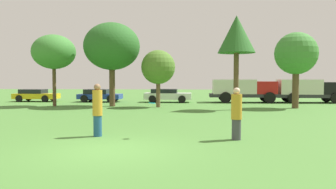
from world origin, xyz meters
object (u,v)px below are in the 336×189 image
at_px(tree_4, 296,54).
at_px(parked_car_white, 167,95).
at_px(tree_0, 54,52).
at_px(tree_3, 237,35).
at_px(parked_car_blue, 99,95).
at_px(person_catcher, 236,114).
at_px(person_thrower, 97,110).
at_px(delivery_truck_red, 243,89).
at_px(frisbee, 152,103).
at_px(parked_car_yellow, 36,95).
at_px(delivery_truck_black, 308,89).
at_px(tree_2, 158,67).
at_px(tree_1, 112,47).

xyz_separation_m(tree_4, parked_car_white, (-9.89, 5.54, -3.29)).
relative_size(tree_0, tree_4, 1.01).
relative_size(tree_3, parked_car_blue, 1.64).
bearing_deg(person_catcher, person_thrower, 0.00).
distance_m(parked_car_white, delivery_truck_red, 7.02).
relative_size(frisbee, parked_car_yellow, 0.06).
bearing_deg(frisbee, tree_3, 68.46).
bearing_deg(parked_car_blue, tree_0, -111.68).
distance_m(person_thrower, delivery_truck_black, 23.45).
height_order(person_catcher, delivery_truck_black, delivery_truck_black).
distance_m(tree_2, parked_car_white, 5.88).
relative_size(person_catcher, frisbee, 7.71).
bearing_deg(tree_0, tree_2, -1.93).
distance_m(tree_1, tree_3, 9.59).
height_order(person_catcher, parked_car_yellow, person_catcher).
xyz_separation_m(tree_1, tree_2, (3.68, -0.46, -1.64)).
bearing_deg(parked_car_blue, person_thrower, -73.35).
distance_m(frisbee, tree_0, 16.63).
bearing_deg(parked_car_white, frisbee, -86.63).
distance_m(person_catcher, delivery_truck_black, 21.13).
xyz_separation_m(tree_1, tree_3, (9.31, -2.25, 0.48)).
bearing_deg(tree_2, frisbee, -84.81).
xyz_separation_m(person_thrower, delivery_truck_red, (8.10, 18.66, 0.24)).
distance_m(tree_2, delivery_truck_black, 14.46).
bearing_deg(parked_car_white, tree_1, -128.13).
height_order(person_catcher, tree_3, tree_3).
relative_size(person_thrower, tree_2, 0.45).
xyz_separation_m(parked_car_yellow, parked_car_blue, (6.24, -0.02, 0.01)).
relative_size(tree_2, parked_car_yellow, 1.06).
relative_size(person_catcher, delivery_truck_red, 0.29).
relative_size(tree_3, parked_car_yellow, 1.60).
bearing_deg(tree_1, frisbee, -70.18).
bearing_deg(tree_3, parked_car_blue, 148.52).
bearing_deg(parked_car_blue, tree_3, -31.01).
distance_m(person_thrower, delivery_truck_red, 20.34).
bearing_deg(parked_car_white, parked_car_blue, -179.97).
distance_m(person_catcher, frisbee, 3.02).
height_order(tree_0, parked_car_yellow, tree_0).
bearing_deg(tree_4, parked_car_white, 150.73).
bearing_deg(person_thrower, tree_2, 89.61).
height_order(person_catcher, parked_car_blue, person_catcher).
relative_size(tree_3, delivery_truck_black, 1.11).
xyz_separation_m(frisbee, delivery_truck_black, (11.88, 18.97, -0.05)).
relative_size(person_catcher, tree_0, 0.32).
bearing_deg(parked_car_blue, frisbee, -67.78).
relative_size(tree_0, parked_car_white, 1.30).
bearing_deg(tree_3, tree_1, 166.38).
xyz_separation_m(person_thrower, tree_0, (-7.44, 13.23, 3.27)).
xyz_separation_m(tree_2, tree_3, (5.63, -1.80, 2.11)).
distance_m(person_catcher, delivery_truck_red, 19.21).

